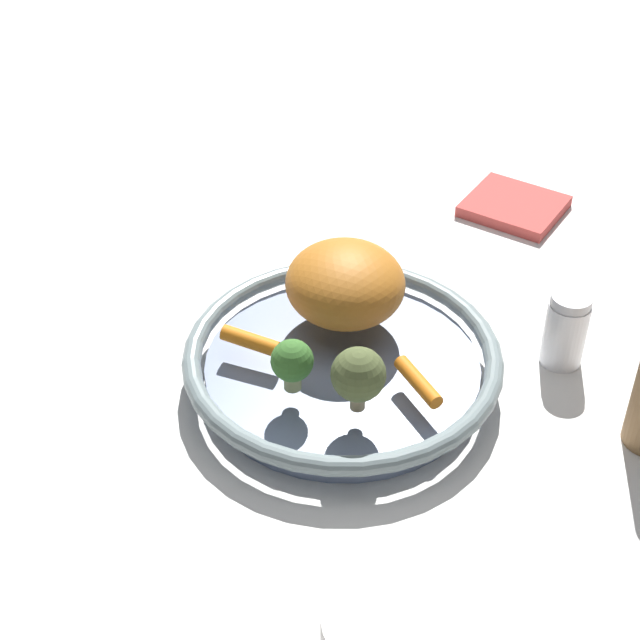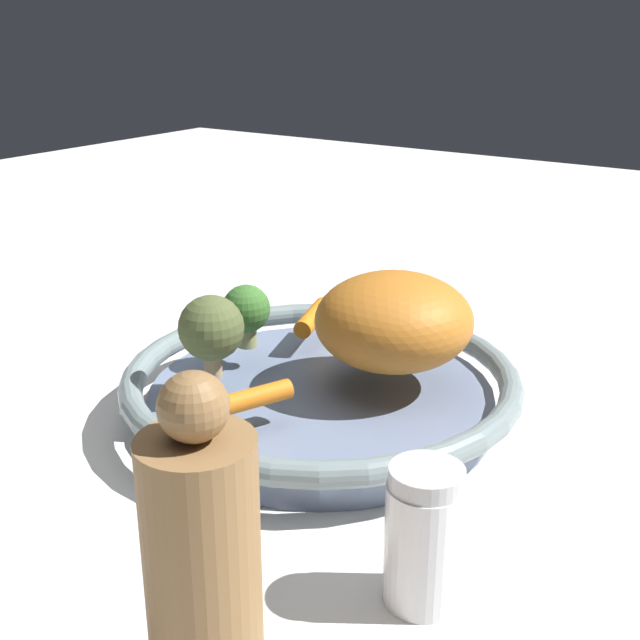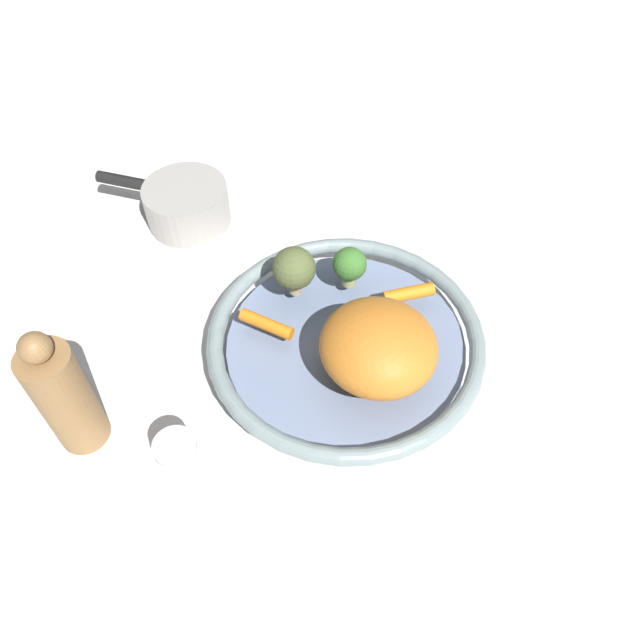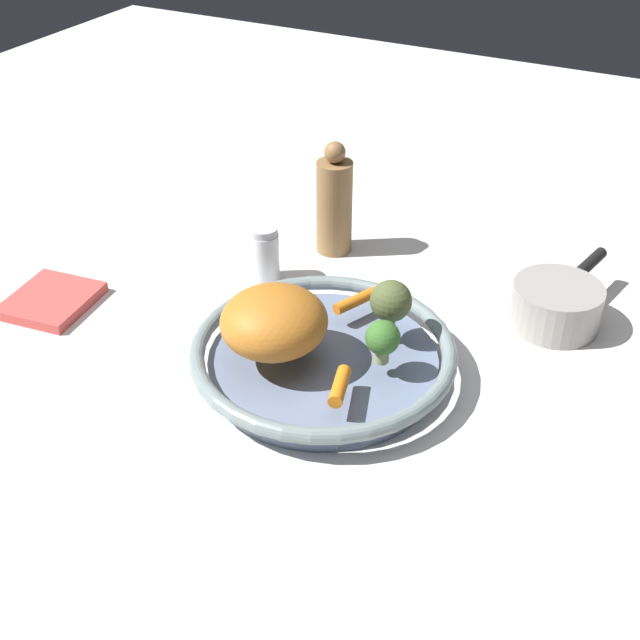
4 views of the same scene
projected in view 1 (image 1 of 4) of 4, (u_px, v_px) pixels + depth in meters
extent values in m
plane|color=silver|center=(342.00, 382.00, 0.97)|extent=(2.54, 2.54, 0.00)
cylinder|color=slate|center=(342.00, 373.00, 0.96)|extent=(0.27, 0.27, 0.03)
torus|color=gray|center=(343.00, 356.00, 0.94)|extent=(0.31, 0.31, 0.02)
ellipsoid|color=#C06F23|center=(345.00, 283.00, 0.96)|extent=(0.17, 0.17, 0.07)
cylinder|color=orange|center=(250.00, 341.00, 0.94)|extent=(0.03, 0.06, 0.02)
cylinder|color=orange|center=(418.00, 382.00, 0.89)|extent=(0.04, 0.06, 0.01)
cylinder|color=#9CA466|center=(292.00, 381.00, 0.89)|extent=(0.02, 0.02, 0.02)
sphere|color=#3A6F2C|center=(291.00, 360.00, 0.87)|extent=(0.04, 0.04, 0.04)
cylinder|color=tan|center=(358.00, 400.00, 0.87)|extent=(0.01, 0.01, 0.02)
sphere|color=#505C32|center=(358.00, 374.00, 0.85)|extent=(0.05, 0.05, 0.05)
cylinder|color=white|center=(565.00, 333.00, 0.97)|extent=(0.04, 0.04, 0.07)
cylinder|color=silver|center=(571.00, 300.00, 0.94)|extent=(0.04, 0.04, 0.01)
cylinder|color=#9E9993|center=(398.00, 638.00, 0.71)|extent=(0.11, 0.11, 0.06)
cube|color=#D14C47|center=(514.00, 206.00, 1.21)|extent=(0.11, 0.12, 0.01)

